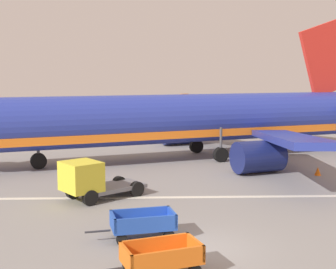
# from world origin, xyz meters

# --- Properties ---
(ground_plane) EXTENTS (220.00, 220.00, 0.00)m
(ground_plane) POSITION_xyz_m (0.00, 0.00, 0.00)
(ground_plane) COLOR gray
(grass_strip) EXTENTS (220.00, 28.00, 0.06)m
(grass_strip) POSITION_xyz_m (0.00, 48.88, 0.03)
(grass_strip) COLOR #477A38
(grass_strip) RESTS_ON ground
(apron_stripe) EXTENTS (120.00, 0.36, 0.01)m
(apron_stripe) POSITION_xyz_m (0.00, 7.47, 0.01)
(apron_stripe) COLOR silver
(apron_stripe) RESTS_ON ground
(airplane) EXTENTS (36.60, 29.77, 11.34)m
(airplane) POSITION_xyz_m (1.10, 19.21, 3.05)
(airplane) COLOR #28389E
(airplane) RESTS_ON ground
(baggage_cart_nearest) EXTENTS (3.60, 2.14, 1.07)m
(baggage_cart_nearest) POSITION_xyz_m (-1.62, -2.29, 0.60)
(baggage_cart_nearest) COLOR orange
(baggage_cart_nearest) RESTS_ON ground
(baggage_cart_second_in_row) EXTENTS (3.63, 1.90, 1.07)m
(baggage_cart_second_in_row) POSITION_xyz_m (-2.29, 1.19, 0.60)
(baggage_cart_second_in_row) COLOR #234CB2
(baggage_cart_second_in_row) RESTS_ON ground
(service_truck_beside_carts) EXTENTS (4.62, 4.18, 2.10)m
(service_truck_beside_carts) POSITION_xyz_m (-5.15, 7.01, 1.10)
(service_truck_beside_carts) COLOR slate
(service_truck_beside_carts) RESTS_ON ground
(traffic_cone_near_plane) EXTENTS (0.42, 0.42, 0.56)m
(traffic_cone_near_plane) POSITION_xyz_m (8.83, 12.68, 0.28)
(traffic_cone_near_plane) COLOR orange
(traffic_cone_near_plane) RESTS_ON ground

